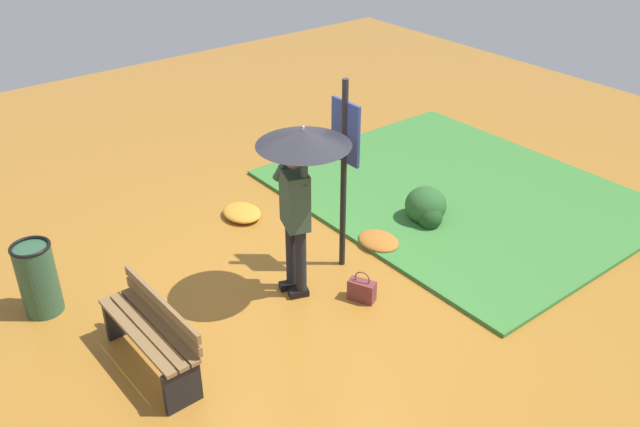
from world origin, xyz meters
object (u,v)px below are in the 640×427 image
info_sign_post (345,154)px  park_bench (152,333)px  person_with_umbrella (300,169)px  trash_bin (38,278)px  handbag (362,290)px

info_sign_post → park_bench: 2.77m
person_with_umbrella → trash_bin: person_with_umbrella is taller
person_with_umbrella → handbag: bearing=42.6°
trash_bin → info_sign_post: bearing=67.2°
info_sign_post → trash_bin: info_sign_post is taller
park_bench → trash_bin: trash_bin is taller
park_bench → handbag: bearing=78.8°
info_sign_post → park_bench: (0.23, -2.55, -1.04)m
handbag → trash_bin: trash_bin is taller
info_sign_post → handbag: (0.68, -0.29, -1.32)m
handbag → park_bench: bearing=-101.2°
trash_bin → handbag: bearing=54.9°
person_with_umbrella → handbag: (0.50, 0.46, -1.42)m
handbag → park_bench: 2.32m
park_bench → person_with_umbrella: bearing=91.6°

